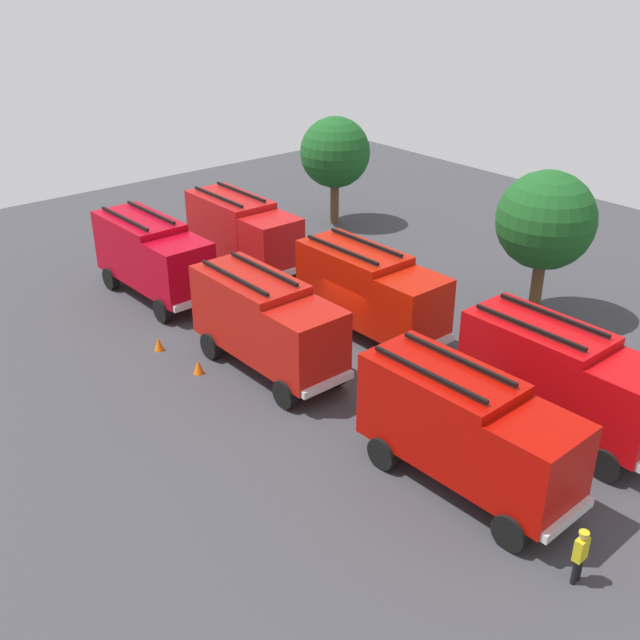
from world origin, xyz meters
name	(u,v)px	position (x,y,z in m)	size (l,w,h in m)	color
ground_plane	(320,350)	(0.00, 0.00, 0.00)	(55.87, 55.87, 0.00)	#38383D
fire_truck_0	(152,255)	(-9.26, -2.56, 2.15)	(7.26, 2.90, 3.88)	#AF0516
fire_truck_1	(266,321)	(-0.12, -2.61, 2.15)	(7.22, 2.81, 3.88)	#AB130C
fire_truck_2	(467,427)	(9.61, -2.27, 2.15)	(7.27, 2.94, 3.88)	#A90903
fire_truck_3	(243,230)	(-9.35, 2.66, 2.15)	(7.21, 2.78, 3.88)	#B41313
fire_truck_4	(370,290)	(0.30, 2.51, 2.15)	(7.23, 2.83, 3.88)	#B01305
fire_truck_5	(561,375)	(9.65, 2.56, 2.15)	(7.23, 2.84, 3.88)	#BB080B
firefighter_0	(580,554)	(14.22, -3.06, 0.94)	(0.27, 0.43, 1.68)	black
firefighter_1	(465,402)	(7.58, 0.18, 1.04)	(0.31, 0.46, 1.83)	black
firefighter_2	(395,367)	(4.18, 0.22, 0.92)	(0.47, 0.36, 1.66)	black
tree_0	(335,153)	(-11.99, 11.17, 4.32)	(4.14, 4.14, 6.42)	brown
tree_1	(546,221)	(3.66, 9.67, 4.51)	(4.33, 4.33, 6.71)	brown
traffic_cone_0	(198,367)	(-1.59, -4.92, 0.30)	(0.41, 0.41, 0.59)	#F2600C
traffic_cone_1	(159,344)	(-4.30, -5.17, 0.29)	(0.41, 0.41, 0.58)	#F2600C
traffic_cone_2	(353,282)	(-3.97, 5.41, 0.29)	(0.41, 0.41, 0.58)	#F2600C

